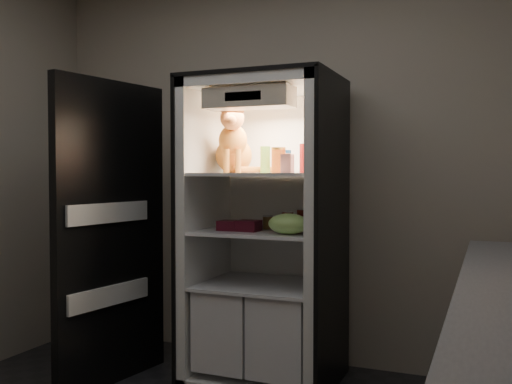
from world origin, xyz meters
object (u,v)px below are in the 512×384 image
at_px(refrigerator, 266,253).
at_px(pepper_jar, 309,157).
at_px(mayo_tub, 283,161).
at_px(berry_box_right, 248,226).
at_px(soda_can_c, 288,222).
at_px(soda_can_a, 286,221).
at_px(tabby_cat, 234,147).
at_px(soda_can_b, 303,220).
at_px(condiment_jar, 268,222).
at_px(grape_bag, 289,224).
at_px(parmesan_shaker, 265,160).
at_px(berry_box_left, 229,225).
at_px(salsa_jar, 278,160).
at_px(cream_carton, 287,163).

height_order(refrigerator, pepper_jar, refrigerator).
height_order(mayo_tub, berry_box_right, mayo_tub).
bearing_deg(soda_can_c, pepper_jar, 63.21).
bearing_deg(soda_can_a, berry_box_right, -140.49).
bearing_deg(berry_box_right, refrigerator, 72.16).
bearing_deg(tabby_cat, soda_can_c, -40.76).
bearing_deg(berry_box_right, soda_can_b, 26.44).
xyz_separation_m(condiment_jar, berry_box_right, (-0.06, -0.16, -0.01)).
xyz_separation_m(tabby_cat, grape_bag, (0.45, -0.23, -0.46)).
distance_m(pepper_jar, condiment_jar, 0.48).
height_order(pepper_jar, soda_can_c, pepper_jar).
relative_size(parmesan_shaker, condiment_jar, 1.90).
bearing_deg(soda_can_a, pepper_jar, 1.43).
bearing_deg(soda_can_a, parmesan_shaker, 173.88).
height_order(berry_box_left, berry_box_right, berry_box_right).
bearing_deg(salsa_jar, refrigerator, 156.37).
xyz_separation_m(parmesan_shaker, berry_box_left, (-0.17, -0.17, -0.40)).
bearing_deg(parmesan_shaker, mayo_tub, 13.14).
relative_size(soda_can_c, condiment_jar, 1.43).
relative_size(grape_bag, berry_box_left, 2.01).
bearing_deg(condiment_jar, cream_carton, -47.57).
distance_m(refrigerator, soda_can_c, 0.33).
bearing_deg(tabby_cat, pepper_jar, -20.55).
distance_m(salsa_jar, cream_carton, 0.23).
bearing_deg(soda_can_b, soda_can_a, 175.92).
bearing_deg(salsa_jar, soda_can_b, 10.78).
bearing_deg(berry_box_left, soda_can_b, 19.80).
bearing_deg(grape_bag, refrigerator, 134.07).
bearing_deg(condiment_jar, berry_box_right, -112.36).
relative_size(mayo_tub, salsa_jar, 0.91).
bearing_deg(grape_bag, soda_can_a, 112.39).
relative_size(refrigerator, grape_bag, 7.88).
bearing_deg(tabby_cat, refrigerator, -18.56).
distance_m(cream_carton, soda_can_b, 0.40).
bearing_deg(mayo_tub, soda_can_b, -18.66).
bearing_deg(salsa_jar, berry_box_right, -141.34).
relative_size(cream_carton, condiment_jar, 1.23).
bearing_deg(parmesan_shaker, refrigerator, -40.81).
distance_m(soda_can_c, berry_box_right, 0.25).
relative_size(pepper_jar, cream_carton, 1.77).
bearing_deg(berry_box_right, berry_box_left, -177.72).
height_order(salsa_jar, soda_can_b, salsa_jar).
bearing_deg(soda_can_c, tabby_cat, 160.70).
bearing_deg(berry_box_left, pepper_jar, 19.73).
relative_size(cream_carton, grape_bag, 0.44).
distance_m(soda_can_b, soda_can_c, 0.15).
height_order(pepper_jar, grape_bag, pepper_jar).
xyz_separation_m(refrigerator, soda_can_a, (0.13, -0.01, 0.20)).
relative_size(grape_bag, berry_box_right, 1.85).
xyz_separation_m(refrigerator, berry_box_left, (-0.18, -0.17, 0.18)).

